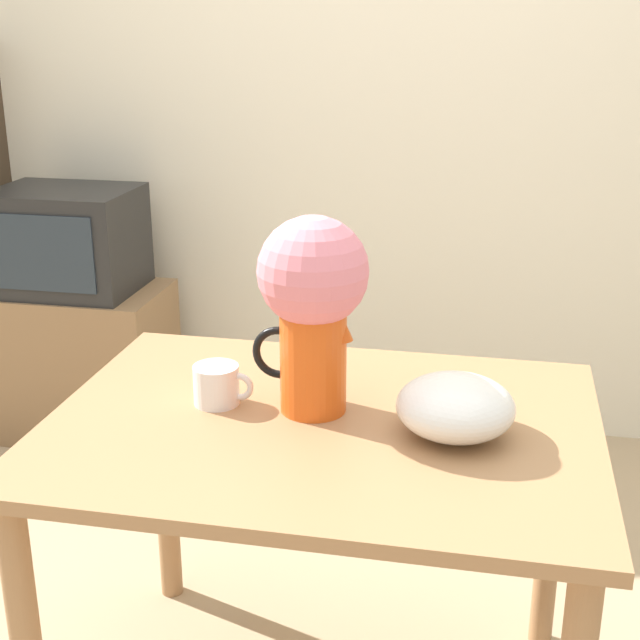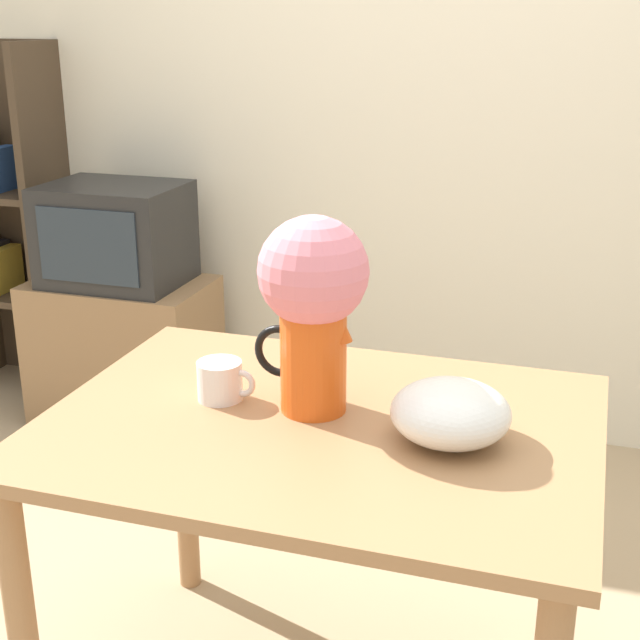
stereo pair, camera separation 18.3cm
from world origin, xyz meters
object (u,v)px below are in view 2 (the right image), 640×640
Objects in this scene: white_bowl at (450,413)px; tv_set at (115,234)px; flower_vase at (313,295)px; coffee_mug at (221,381)px.

white_bowl is 1.98m from tv_set.
coffee_mug is (-0.21, -0.01, -0.21)m from flower_vase.
tv_set is (-1.19, 1.24, -0.25)m from flower_vase.
white_bowl is at bearing -5.34° from coffee_mug.
tv_set is (-1.50, 1.30, -0.05)m from white_bowl.
coffee_mug is at bearing -177.07° from flower_vase.
tv_set is (-0.98, 1.25, -0.04)m from coffee_mug.
white_bowl is (0.51, -0.05, 0.02)m from coffee_mug.
flower_vase is at bearing -46.11° from tv_set.
coffee_mug is 0.56× the size of white_bowl.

